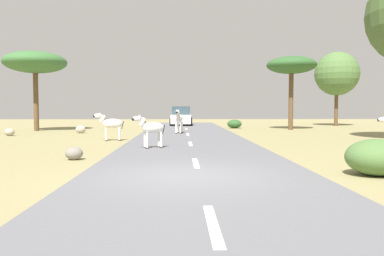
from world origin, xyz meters
TOP-DOWN VIEW (x-y plane):
  - ground_plane at (0.00, 0.00)m, footprint 90.00×90.00m
  - road at (0.34, 0.00)m, footprint 6.00×64.00m
  - lane_markings at (0.34, -1.00)m, footprint 0.16×56.00m
  - zebra_0 at (-0.21, 14.92)m, footprint 0.59×1.65m
  - zebra_1 at (-1.31, 6.22)m, footprint 1.36×0.85m
  - zebra_2 at (-3.67, 10.21)m, footprint 1.54×0.59m
  - car_0 at (-0.02, 26.08)m, footprint 2.11×4.38m
  - tree_0 at (8.30, 19.42)m, footprint 3.73×3.73m
  - tree_2 at (-10.54, 18.56)m, footprint 4.43×4.43m
  - tree_4 at (14.14, 25.07)m, footprint 3.96×3.96m
  - bush_0 at (4.32, 21.68)m, footprint 1.17×1.06m
  - bush_1 at (4.84, 0.04)m, footprint 1.55×1.39m
  - rock_0 at (-10.41, 13.87)m, footprint 0.59×0.50m
  - rock_1 at (-3.61, 3.17)m, footprint 0.57×0.50m
  - rock_2 at (-6.71, 15.99)m, footprint 0.65×0.46m

SIDE VIEW (x-z plane):
  - ground_plane at x=0.00m, z-range 0.00..0.00m
  - road at x=0.34m, z-range 0.00..0.05m
  - lane_markings at x=0.34m, z-range 0.05..0.06m
  - rock_1 at x=-3.61m, z-range 0.00..0.42m
  - rock_0 at x=-10.41m, z-range 0.00..0.45m
  - rock_2 at x=-6.71m, z-range 0.00..0.51m
  - bush_0 at x=4.32m, z-range 0.00..0.70m
  - bush_1 at x=4.84m, z-range 0.00..0.93m
  - car_0 at x=-0.02m, z-range -0.02..1.72m
  - zebra_1 at x=-1.31m, z-range 0.18..1.56m
  - zebra_2 at x=-3.67m, z-range 0.14..1.61m
  - zebra_0 at x=-0.21m, z-range 0.20..1.76m
  - tree_4 at x=14.14m, z-range 1.37..8.11m
  - tree_0 at x=8.30m, z-range 2.05..7.60m
  - tree_2 at x=-10.54m, z-range 2.04..7.76m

